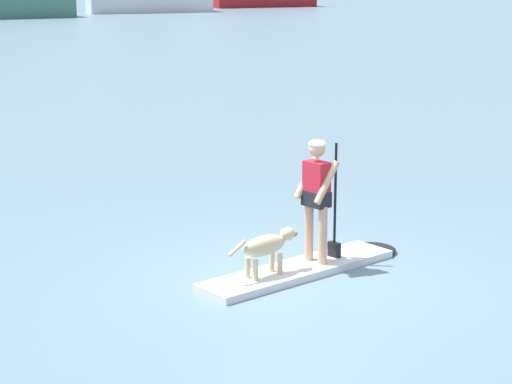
# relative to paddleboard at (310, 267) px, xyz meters

# --- Properties ---
(ground_plane) EXTENTS (400.00, 400.00, 0.00)m
(ground_plane) POSITION_rel_paddleboard_xyz_m (-0.22, -0.03, -0.05)
(ground_plane) COLOR slate
(paddleboard) EXTENTS (3.28, 1.04, 0.10)m
(paddleboard) POSITION_rel_paddleboard_xyz_m (0.00, 0.00, 0.00)
(paddleboard) COLOR silver
(paddleboard) RESTS_ON ground_plane
(person_paddler) EXTENTS (0.63, 0.52, 1.64)m
(person_paddler) POSITION_rel_paddleboard_xyz_m (0.10, 0.01, 1.00)
(person_paddler) COLOR tan
(person_paddler) RESTS_ON paddleboard
(dog) EXTENTS (1.14, 0.30, 0.57)m
(dog) POSITION_rel_paddleboard_xyz_m (-0.76, -0.10, 0.43)
(dog) COLOR #CCB78C
(dog) RESTS_ON paddleboard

